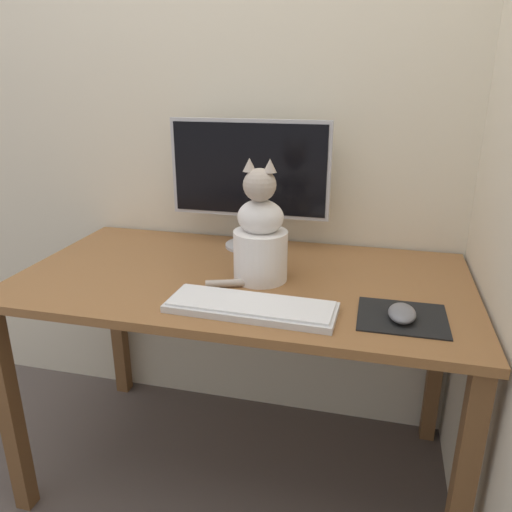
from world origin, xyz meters
name	(u,v)px	position (x,y,z in m)	size (l,w,h in m)	color
ground_plane	(244,467)	(0.00, 0.00, 0.00)	(12.00, 12.00, 0.00)	#564C47
wall_back	(272,87)	(0.00, 0.39, 1.25)	(7.00, 0.04, 2.50)	beige
desk	(243,304)	(0.00, 0.00, 0.63)	(1.33, 0.72, 0.72)	brown
monitor	(249,176)	(-0.05, 0.26, 0.97)	(0.54, 0.17, 0.43)	#B2B2B7
keyboard	(251,307)	(0.09, -0.23, 0.73)	(0.44, 0.16, 0.02)	silver
mousepad_right	(402,317)	(0.46, -0.17, 0.72)	(0.22, 0.19, 0.00)	black
computer_mouse_right	(402,313)	(0.46, -0.19, 0.74)	(0.07, 0.11, 0.03)	slate
cat	(260,237)	(0.06, -0.02, 0.85)	(0.22, 0.19, 0.36)	white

